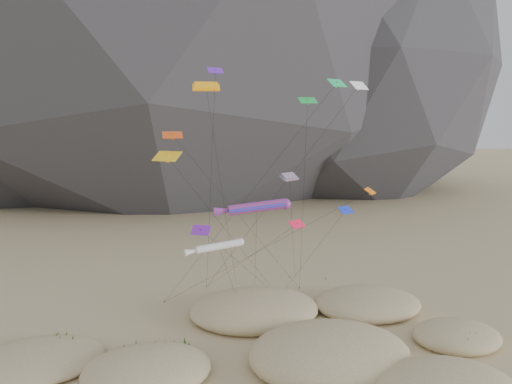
# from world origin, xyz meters

# --- Properties ---
(ground) EXTENTS (500.00, 500.00, 0.00)m
(ground) POSITION_xyz_m (0.00, 0.00, 0.00)
(ground) COLOR #CCB789
(ground) RESTS_ON ground
(dunes) EXTENTS (51.32, 36.93, 4.11)m
(dunes) POSITION_xyz_m (-1.25, 3.74, 0.73)
(dunes) COLOR #CCB789
(dunes) RESTS_ON ground
(dune_grass) EXTENTS (40.57, 28.12, 1.58)m
(dune_grass) POSITION_xyz_m (-0.40, 3.46, 0.87)
(dune_grass) COLOR black
(dune_grass) RESTS_ON ground
(kite_stakes) EXTENTS (22.86, 6.99, 0.30)m
(kite_stakes) POSITION_xyz_m (2.32, 23.78, 0.15)
(kite_stakes) COLOR #3F2D1E
(kite_stakes) RESTS_ON ground
(rainbow_tube_kite) EXTENTS (7.86, 14.13, 14.59)m
(rainbow_tube_kite) POSITION_xyz_m (-1.72, 10.46, 13.71)
(rainbow_tube_kite) COLOR red
(rainbow_tube_kite) RESTS_ON ground
(white_tube_kite) EXTENTS (7.77, 10.35, 10.15)m
(white_tube_kite) POSITION_xyz_m (-5.39, 11.97, 9.51)
(white_tube_kite) COLOR silver
(white_tube_kite) RESTS_ON ground
(orange_parafoil) EXTENTS (7.39, 12.49, 26.46)m
(orange_parafoil) POSITION_xyz_m (-5.38, 16.31, 25.65)
(orange_parafoil) COLOR #FF9E0D
(orange_parafoil) RESTS_ON ground
(multi_parafoil) EXTENTS (7.50, 15.61, 16.86)m
(multi_parafoil) POSITION_xyz_m (2.82, 12.81, 16.21)
(multi_parafoil) COLOR red
(multi_parafoil) RESTS_ON ground
(delta_kites) EXTENTS (24.71, 21.90, 27.52)m
(delta_kites) POSITION_xyz_m (1.29, 12.88, 19.16)
(delta_kites) COLOR #1AAF5E
(delta_kites) RESTS_ON ground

